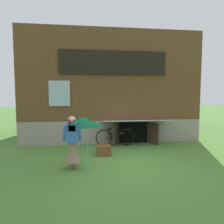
# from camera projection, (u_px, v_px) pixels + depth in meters

# --- Properties ---
(ground_plane) EXTENTS (60.00, 60.00, 0.00)m
(ground_plane) POSITION_uv_depth(u_px,v_px,m) (127.00, 165.00, 6.98)
(ground_plane) COLOR #4C7F33
(log_house) EXTENTS (8.44, 6.09, 5.22)m
(log_house) POSITION_uv_depth(u_px,v_px,m) (107.00, 88.00, 12.15)
(log_house) COLOR gray
(log_house) RESTS_ON ground_plane
(person) EXTENTS (0.61, 0.52, 1.64)m
(person) POSITION_uv_depth(u_px,v_px,m) (72.00, 147.00, 6.60)
(person) COLOR #7F6B51
(person) RESTS_ON ground_plane
(kite) EXTENTS (0.91, 1.05, 1.52)m
(kite) POSITION_uv_depth(u_px,v_px,m) (84.00, 131.00, 6.02)
(kite) COLOR #2DB2CC
(kite) RESTS_ON ground_plane
(bicycle_black) EXTENTS (1.72, 0.11, 0.78)m
(bicycle_black) POSITION_uv_depth(u_px,v_px,m) (115.00, 137.00, 9.51)
(bicycle_black) COLOR black
(bicycle_black) RESTS_ON ground_plane
(wooden_crate) EXTENTS (0.50, 0.42, 0.38)m
(wooden_crate) POSITION_uv_depth(u_px,v_px,m) (104.00, 150.00, 8.06)
(wooden_crate) COLOR brown
(wooden_crate) RESTS_ON ground_plane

